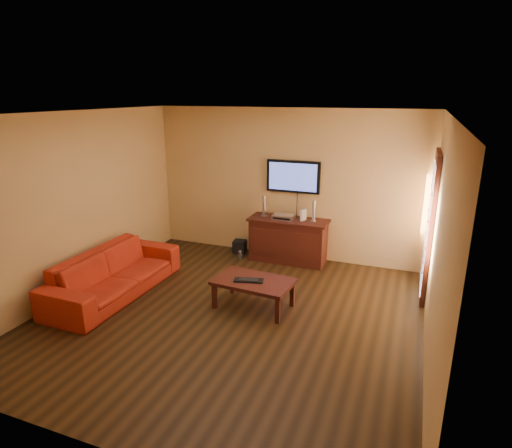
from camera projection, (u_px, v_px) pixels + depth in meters
The scene contains 14 objects.
ground_plane at pixel (230, 315), 5.89m from camera, with size 5.00×5.00×0.00m, color black.
room_walls at pixel (247, 187), 5.95m from camera, with size 5.00×5.00×5.00m.
french_door at pixel (430, 228), 6.26m from camera, with size 0.07×1.02×2.22m.
media_console at pixel (288, 240), 7.71m from camera, with size 1.42×0.54×0.79m.
television at pixel (293, 177), 7.59m from camera, with size 0.97×0.08×0.57m.
coffee_table at pixel (254, 283), 6.03m from camera, with size 1.14×0.74×0.42m.
sofa at pixel (114, 266), 6.42m from camera, with size 2.28×0.67×0.89m, color #B12813.
speaker_left at pixel (264, 207), 7.75m from camera, with size 0.10×0.10×0.38m.
speaker_right at pixel (314, 212), 7.42m from camera, with size 0.10×0.10×0.37m.
av_receiver at pixel (284, 217), 7.58m from camera, with size 0.36×0.26×0.08m, color silver.
game_console at pixel (303, 215), 7.49m from camera, with size 0.04×0.14×0.20m, color white.
subwoofer at pixel (240, 246), 8.21m from camera, with size 0.23×0.23×0.23m, color black.
bottle at pixel (240, 255), 7.83m from camera, with size 0.07×0.07×0.19m.
keyboard at pixel (249, 280), 5.98m from camera, with size 0.43×0.25×0.02m.
Camera 1 is at (2.22, -4.78, 2.94)m, focal length 30.00 mm.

